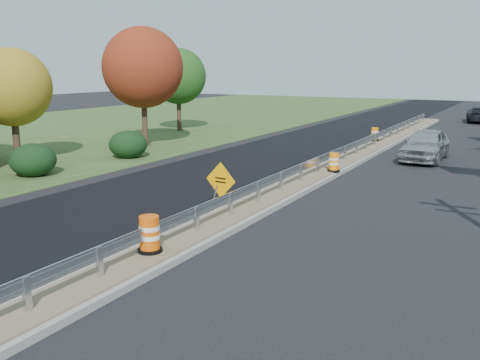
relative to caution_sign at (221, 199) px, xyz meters
The scene contains 16 objects.
ground 1.48m from the caution_sign, 50.36° to the left, with size 140.00×140.00×0.00m, color black.
grass_verge_near 25.63m from the caution_sign, 154.36° to the left, with size 30.00×120.00×0.03m, color #304D21.
milled_overlay 11.63m from the caution_sign, 107.52° to the left, with size 7.20×120.00×0.01m, color black.
median 9.14m from the caution_sign, 84.34° to the left, with size 1.60×55.00×0.23m.
guardrail 10.13m from the caution_sign, 84.90° to the left, with size 0.10×46.15×0.72m.
hedge_mid 10.66m from the caution_sign, behind, with size 2.09×2.09×1.52m, color black.
hedge_north 12.34m from the caution_sign, 144.95° to the left, with size 2.09×2.09×1.52m, color black.
tree_near_yellow 14.84m from the caution_sign, 167.65° to the left, with size 3.96×3.96×5.88m.
tree_near_red 17.00m from the caution_sign, 137.50° to the left, with size 4.95×4.95×7.35m.
tree_near_back 24.63m from the caution_sign, 128.35° to the left, with size 4.29×4.29×6.37m.
caution_sign is the anchor object (origin of this frame).
barrel_median_near 5.13m from the caution_sign, 80.19° to the right, with size 0.64×0.64×0.95m.
barrel_median_mid 7.81m from the caution_sign, 79.30° to the left, with size 0.57×0.57×0.84m.
barrel_median_far 18.94m from the caution_sign, 88.94° to the left, with size 0.57×0.57×0.84m.
car_silver 14.79m from the caution_sign, 72.98° to the left, with size 2.01×4.99×1.70m, color #B5B5BA.
car_dark_far 37.90m from the caution_sign, 82.55° to the left, with size 1.98×4.86×1.41m, color black.
Camera 1 is at (8.28, -16.52, 4.88)m, focal length 40.00 mm.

